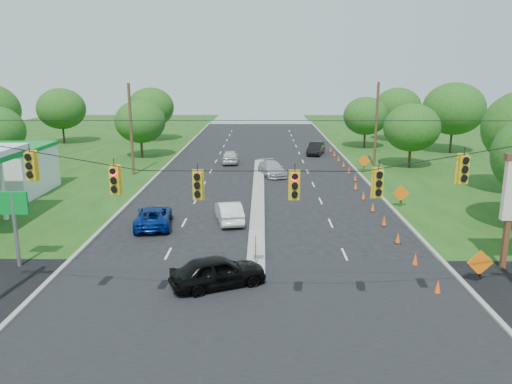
{
  "coord_description": "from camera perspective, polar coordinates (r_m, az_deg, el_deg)",
  "views": [
    {
      "loc": [
        0.33,
        -18.55,
        10.08
      ],
      "look_at": [
        -0.05,
        11.46,
        2.8
      ],
      "focal_mm": 35.0,
      "sensor_mm": 36.0,
      "label": 1
    }
  ],
  "objects": [
    {
      "name": "cone_11",
      "position": [
        61.47,
        8.95,
        4.36
      ],
      "size": [
        0.32,
        0.32,
        0.7
      ],
      "primitive_type": "cone",
      "color": "#F04E1B",
      "rests_on": "ground"
    },
    {
      "name": "tree_9",
      "position": [
        55.14,
        17.37,
        7.04
      ],
      "size": [
        5.88,
        5.88,
        6.86
      ],
      "color": "black",
      "rests_on": "ground"
    },
    {
      "name": "cone_10",
      "position": [
        58.05,
        9.43,
        3.8
      ],
      "size": [
        0.32,
        0.32,
        0.7
      ],
      "primitive_type": "cone",
      "color": "#F04E1B",
      "rests_on": "ground"
    },
    {
      "name": "cone_1",
      "position": [
        28.09,
        17.75,
        -7.31
      ],
      "size": [
        0.32,
        0.32,
        0.7
      ],
      "primitive_type": "cone",
      "color": "#F04E1B",
      "rests_on": "ground"
    },
    {
      "name": "cone_9",
      "position": [
        54.65,
        9.97,
        3.17
      ],
      "size": [
        0.32,
        0.32,
        0.7
      ],
      "primitive_type": "cone",
      "color": "#F04E1B",
      "rests_on": "ground"
    },
    {
      "name": "cone_12",
      "position": [
        64.89,
        8.52,
        4.86
      ],
      "size": [
        0.32,
        0.32,
        0.7
      ],
      "primitive_type": "cone",
      "color": "#F04E1B",
      "rests_on": "ground"
    },
    {
      "name": "tree_6",
      "position": [
        75.52,
        -11.92,
        9.45
      ],
      "size": [
        6.72,
        6.72,
        7.84
      ],
      "color": "black",
      "rests_on": "ground"
    },
    {
      "name": "ground",
      "position": [
        21.12,
        -0.27,
        -14.88
      ],
      "size": [
        160.0,
        160.0,
        0.0
      ],
      "primitive_type": "plane",
      "color": "black",
      "rests_on": "ground"
    },
    {
      "name": "cone_8",
      "position": [
        51.26,
        10.58,
        2.45
      ],
      "size": [
        0.32,
        0.32,
        0.7
      ],
      "primitive_type": "cone",
      "color": "#F04E1B",
      "rests_on": "ground"
    },
    {
      "name": "tree_10",
      "position": [
        67.03,
        21.68,
        8.83
      ],
      "size": [
        7.56,
        7.56,
        8.82
      ],
      "color": "black",
      "rests_on": "ground"
    },
    {
      "name": "tree_4",
      "position": [
        76.2,
        -21.36,
        8.86
      ],
      "size": [
        6.72,
        6.72,
        7.84
      ],
      "color": "black",
      "rests_on": "ground"
    },
    {
      "name": "utility_pole_far_left",
      "position": [
        50.53,
        -14.09,
        6.89
      ],
      "size": [
        0.28,
        0.28,
        9.0
      ],
      "primitive_type": "cylinder",
      "color": "#422D1C",
      "rests_on": "ground"
    },
    {
      "name": "white_sedan",
      "position": [
        34.19,
        -3.11,
        -2.28
      ],
      "size": [
        2.38,
        4.58,
        1.44
      ],
      "primitive_type": "imported",
      "rotation": [
        0.0,
        0.0,
        3.35
      ],
      "color": "white",
      "rests_on": "ground"
    },
    {
      "name": "tree_12",
      "position": [
        68.18,
        12.43,
        8.48
      ],
      "size": [
        5.88,
        5.88,
        6.86
      ],
      "color": "black",
      "rests_on": "ground"
    },
    {
      "name": "signal_span",
      "position": [
        18.28,
        -0.5,
        -2.59
      ],
      "size": [
        25.6,
        0.32,
        9.0
      ],
      "color": "#422D1C",
      "rests_on": "ground"
    },
    {
      "name": "median_sign",
      "position": [
        26.02,
        -0.04,
        -5.7
      ],
      "size": [
        0.55,
        0.06,
        2.05
      ],
      "color": "gray",
      "rests_on": "ground"
    },
    {
      "name": "work_sign_1",
      "position": [
        39.07,
        16.25,
        -0.22
      ],
      "size": [
        1.27,
        0.58,
        1.37
      ],
      "color": "black",
      "rests_on": "ground"
    },
    {
      "name": "cone_2",
      "position": [
        31.25,
        15.92,
        -5.05
      ],
      "size": [
        0.32,
        0.32,
        0.7
      ],
      "primitive_type": "cone",
      "color": "#F04E1B",
      "rests_on": "ground"
    },
    {
      "name": "work_sign_2",
      "position": [
        52.4,
        12.27,
        3.44
      ],
      "size": [
        1.27,
        0.58,
        1.37
      ],
      "color": "black",
      "rests_on": "ground"
    },
    {
      "name": "cone_5",
      "position": [
        41.07,
        12.19,
        -0.39
      ],
      "size": [
        0.32,
        0.32,
        0.7
      ],
      "primitive_type": "cone",
      "color": "#F04E1B",
      "rests_on": "ground"
    },
    {
      "name": "blue_pickup",
      "position": [
        33.88,
        -11.64,
        -2.76
      ],
      "size": [
        2.9,
        5.17,
        1.37
      ],
      "primitive_type": "imported",
      "rotation": [
        0.0,
        0.0,
        3.27
      ],
      "color": "navy",
      "rests_on": "ground"
    },
    {
      "name": "cross_street",
      "position": [
        21.12,
        -0.27,
        -14.88
      ],
      "size": [
        160.0,
        14.0,
        0.02
      ],
      "primitive_type": "cube",
      "color": "black",
      "rests_on": "ground"
    },
    {
      "name": "cone_7",
      "position": [
        47.88,
        11.28,
        1.64
      ],
      "size": [
        0.32,
        0.32,
        0.7
      ],
      "primitive_type": "cone",
      "color": "#F04E1B",
      "rests_on": "ground"
    },
    {
      "name": "black_sedan",
      "position": [
        24.15,
        -4.36,
        -9.06
      ],
      "size": [
        4.94,
        3.53,
        1.56
      ],
      "primitive_type": "imported",
      "rotation": [
        0.0,
        0.0,
        1.99
      ],
      "color": "black",
      "rests_on": "ground"
    },
    {
      "name": "cone_0",
      "position": [
        25.02,
        20.06,
        -10.13
      ],
      "size": [
        0.32,
        0.32,
        0.7
      ],
      "primitive_type": "cone",
      "color": "#F04E1B",
      "rests_on": "ground"
    },
    {
      "name": "dark_car_receding",
      "position": [
        62.57,
        6.87,
        4.97
      ],
      "size": [
        2.8,
        4.93,
        1.54
      ],
      "primitive_type": "imported",
      "rotation": [
        0.0,
        0.0,
        -0.27
      ],
      "color": "black",
      "rests_on": "ground"
    },
    {
      "name": "cone_6",
      "position": [
        44.41,
        11.32,
        0.71
      ],
      "size": [
        0.32,
        0.32,
        0.7
      ],
      "primitive_type": "cone",
      "color": "#F04E1B",
      "rests_on": "ground"
    },
    {
      "name": "cone_3",
      "position": [
        34.48,
        14.43,
        -3.2
      ],
      "size": [
        0.32,
        0.32,
        0.7
      ],
      "primitive_type": "cone",
      "color": "#F04E1B",
      "rests_on": "ground"
    },
    {
      "name": "median",
      "position": [
        40.82,
        0.24,
        -0.66
      ],
      "size": [
        1.0,
        34.0,
        0.18
      ],
      "primitive_type": "cube",
      "color": "gray",
      "rests_on": "ground"
    },
    {
      "name": "tree_11",
      "position": [
        76.31,
        15.88,
        9.27
      ],
      "size": [
        6.72,
        6.72,
        7.84
      ],
      "color": "black",
      "rests_on": "ground"
    },
    {
      "name": "curb_right",
      "position": [
        50.54,
        11.87,
        1.83
      ],
      "size": [
        0.25,
        110.0,
        0.16
      ],
      "primitive_type": "cube",
      "color": "gray",
      "rests_on": "ground"
    },
    {
      "name": "curb_left",
      "position": [
        50.67,
        -11.17,
        1.9
      ],
      "size": [
        0.25,
        110.0,
        0.16
      ],
      "primitive_type": "cube",
      "color": "gray",
      "rests_on": "ground"
    },
    {
      "name": "silver_car_oncoming",
      "position": [
        56.22,
        -2.97,
        4.07
      ],
      "size": [
        1.97,
        4.52,
        1.52
      ],
      "primitive_type": "imported",
      "rotation": [
        0.0,
        0.0,
        3.18
      ],
      "color": "#BABABA",
      "rests_on": "ground"
    },
    {
      "name": "silver_car_far",
      "position": [
        49.43,
        1.85,
        2.69
      ],
      "size": [
        3.21,
        5.18,
        1.4
      ],
      "primitive_type": "imported",
      "rotation": [
        0.0,
        0.0,
        0.28
      ],
      "color": "#A7A9B3",
      "rests_on": "ground"
    },
    {
      "name": "utility_pole_far_right",
      "position": [
        55.2,
        13.58,
        7.45
      ],
      "size": [
        0.28,
        0.28,
        9.0
      ],
      "primitive_type": "cylinder",
      "color": "#422D1C",
      "rests_on": "ground"
    },
    {
      "name": "cone_4",
      "position": [
        37.75,
        13.21,
        -1.67
      ],
      "size": [
        0.32,
        0.32,
        0.7
      ],
      "primitive_type": "cone",
      "color": "#F04E1B",
      "rests_on": "ground"
    },
    {
      "name": "tree_5",
      "position": [
        60.55,
        -13.09,
        7.84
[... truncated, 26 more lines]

